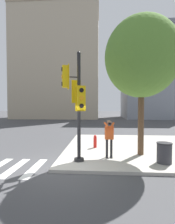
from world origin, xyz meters
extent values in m
plane|color=#424244|center=(0.00, 0.00, 0.00)|extent=(160.00, 160.00, 0.00)
cube|color=#ADA89E|center=(3.50, 3.50, 0.06)|extent=(8.00, 8.00, 0.13)
cube|color=silver|center=(-1.20, 0.00, 0.00)|extent=(0.35, 2.23, 0.01)
cube|color=silver|center=(-2.01, 0.00, 0.00)|extent=(0.35, 2.23, 0.01)
cylinder|color=black|center=(0.50, 0.63, 0.19)|extent=(0.42, 0.42, 0.12)
cylinder|color=black|center=(0.50, 0.63, 2.45)|extent=(0.15, 0.15, 4.41)
sphere|color=black|center=(0.50, 0.63, 4.70)|extent=(0.16, 0.16, 0.16)
cylinder|color=black|center=(0.40, 0.87, 3.13)|extent=(0.19, 0.37, 0.05)
cube|color=#E5B70C|center=(0.28, 1.16, 3.13)|extent=(0.37, 0.34, 0.90)
cube|color=#E5B70C|center=(0.33, 1.04, 3.13)|extent=(0.40, 0.18, 1.02)
cylinder|color=black|center=(0.23, 1.29, 3.43)|extent=(0.17, 0.09, 0.17)
cylinder|color=orange|center=(0.23, 1.29, 3.13)|extent=(0.17, 0.09, 0.17)
cylinder|color=black|center=(0.23, 1.29, 2.83)|extent=(0.17, 0.09, 0.17)
cylinder|color=black|center=(0.57, 0.37, 2.79)|extent=(0.15, 0.38, 0.05)
cube|color=#E5B70C|center=(0.65, 0.07, 2.79)|extent=(0.35, 0.31, 0.90)
cube|color=#E5B70C|center=(0.62, 0.20, 2.79)|extent=(0.41, 0.13, 1.02)
cylinder|color=black|center=(0.68, -0.06, 3.09)|extent=(0.17, 0.07, 0.17)
cylinder|color=orange|center=(0.68, -0.06, 2.79)|extent=(0.17, 0.07, 0.17)
cylinder|color=black|center=(0.68, -0.06, 2.49)|extent=(0.17, 0.07, 0.17)
cylinder|color=black|center=(0.25, 0.55, 3.70)|extent=(0.38, 0.17, 0.05)
cube|color=#E5B70C|center=(-0.05, 0.45, 3.70)|extent=(0.32, 0.36, 0.90)
cube|color=#E5B70C|center=(0.08, 0.49, 3.70)|extent=(0.15, 0.41, 1.02)
cylinder|color=black|center=(-0.18, 0.41, 4.00)|extent=(0.08, 0.17, 0.17)
cylinder|color=orange|center=(-0.18, 0.41, 3.70)|extent=(0.08, 0.17, 0.17)
cylinder|color=black|center=(-0.18, 0.41, 3.40)|extent=(0.08, 0.17, 0.17)
cube|color=black|center=(1.72, 1.19, 0.15)|extent=(0.09, 0.24, 0.05)
cube|color=black|center=(1.92, 1.19, 0.15)|extent=(0.09, 0.24, 0.05)
cylinder|color=black|center=(1.72, 1.25, 0.55)|extent=(0.11, 0.11, 0.84)
cylinder|color=black|center=(1.92, 1.25, 0.55)|extent=(0.11, 0.11, 0.84)
cube|color=#E55623|center=(1.82, 1.25, 1.27)|extent=(0.40, 0.22, 0.59)
sphere|color=#8C664C|center=(1.82, 1.25, 1.73)|extent=(0.22, 0.22, 0.22)
cube|color=black|center=(1.82, 0.94, 1.71)|extent=(0.12, 0.10, 0.09)
cylinder|color=black|center=(1.82, 0.87, 1.71)|extent=(0.06, 0.08, 0.06)
cylinder|color=#E55623|center=(1.68, 1.11, 1.64)|extent=(0.23, 0.35, 0.23)
cylinder|color=#E55623|center=(1.95, 1.11, 1.64)|extent=(0.23, 0.35, 0.23)
cylinder|color=brown|center=(3.37, 1.83, 1.86)|extent=(0.28, 0.28, 3.46)
ellipsoid|color=#568433|center=(3.37, 1.83, 4.82)|extent=(3.51, 3.51, 3.86)
cylinder|color=red|center=(1.13, 3.09, 0.42)|extent=(0.18, 0.18, 0.57)
sphere|color=red|center=(1.13, 3.09, 0.76)|extent=(0.17, 0.17, 0.17)
cylinder|color=red|center=(1.13, 2.97, 0.48)|extent=(0.08, 0.06, 0.08)
cylinder|color=#2D2D33|center=(4.04, 0.58, 0.53)|extent=(0.59, 0.59, 0.81)
cylinder|color=black|center=(4.04, 0.58, 0.96)|extent=(0.62, 0.62, 0.04)
cube|color=tan|center=(-7.38, 29.00, 10.82)|extent=(16.98, 8.19, 21.65)
cube|color=gray|center=(-7.38, 29.00, 22.05)|extent=(17.18, 8.39, 0.80)
cube|color=gray|center=(12.48, 30.44, 8.56)|extent=(12.05, 10.39, 17.11)
cube|color=slate|center=(12.48, 30.44, 17.51)|extent=(12.25, 10.59, 0.80)
camera|label=1|loc=(1.37, -6.74, 2.48)|focal=28.00mm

